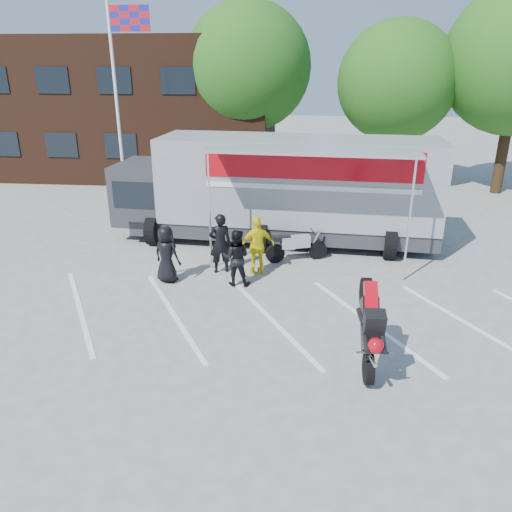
% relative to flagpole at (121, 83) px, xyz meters
% --- Properties ---
extents(ground, '(100.00, 100.00, 0.00)m').
position_rel_flagpole_xyz_m(ground, '(6.24, -10.00, -5.05)').
color(ground, '#9C9C97').
rests_on(ground, ground).
extents(parking_bay_lines, '(18.09, 13.33, 0.01)m').
position_rel_flagpole_xyz_m(parking_bay_lines, '(6.24, -9.00, -5.05)').
color(parking_bay_lines, white).
rests_on(parking_bay_lines, ground).
extents(office_building, '(18.00, 8.00, 7.00)m').
position_rel_flagpole_xyz_m(office_building, '(-3.76, 8.00, -1.55)').
color(office_building, '#3F2214').
rests_on(office_building, ground).
extents(flagpole, '(1.61, 0.12, 8.00)m').
position_rel_flagpole_xyz_m(flagpole, '(0.00, 0.00, 0.00)').
color(flagpole, white).
rests_on(flagpole, ground).
extents(tree_left, '(6.12, 6.12, 8.64)m').
position_rel_flagpole_xyz_m(tree_left, '(4.24, 6.00, 0.51)').
color(tree_left, '#382314').
rests_on(tree_left, ground).
extents(tree_mid, '(5.44, 5.44, 7.68)m').
position_rel_flagpole_xyz_m(tree_mid, '(11.24, 5.00, -0.11)').
color(tree_mid, '#382314').
rests_on(tree_mid, ground).
extents(transporter_truck, '(11.47, 6.15, 3.53)m').
position_rel_flagpole_xyz_m(transporter_truck, '(6.46, -3.38, -5.05)').
color(transporter_truck, gray).
rests_on(transporter_truck, ground).
extents(parked_motorcycle, '(2.12, 1.29, 1.05)m').
position_rel_flagpole_xyz_m(parked_motorcycle, '(7.00, -5.18, -5.05)').
color(parked_motorcycle, silver).
rests_on(parked_motorcycle, ground).
extents(stunt_bike_rider, '(0.89, 1.79, 2.08)m').
position_rel_flagpole_xyz_m(stunt_bike_rider, '(8.47, -10.81, -5.05)').
color(stunt_bike_rider, black).
rests_on(stunt_bike_rider, ground).
extents(spectator_leather_a, '(0.93, 0.77, 1.62)m').
position_rel_flagpole_xyz_m(spectator_leather_a, '(3.42, -7.09, -4.24)').
color(spectator_leather_a, black).
rests_on(spectator_leather_a, ground).
extents(spectator_leather_b, '(0.76, 0.63, 1.78)m').
position_rel_flagpole_xyz_m(spectator_leather_b, '(4.79, -6.28, -4.16)').
color(spectator_leather_b, black).
rests_on(spectator_leather_b, ground).
extents(spectator_leather_c, '(0.78, 0.61, 1.60)m').
position_rel_flagpole_xyz_m(spectator_leather_c, '(5.37, -7.12, -4.25)').
color(spectator_leather_c, black).
rests_on(spectator_leather_c, ground).
extents(spectator_hivis, '(1.09, 0.76, 1.72)m').
position_rel_flagpole_xyz_m(spectator_hivis, '(5.88, -6.30, -4.19)').
color(spectator_hivis, yellow).
rests_on(spectator_hivis, ground).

